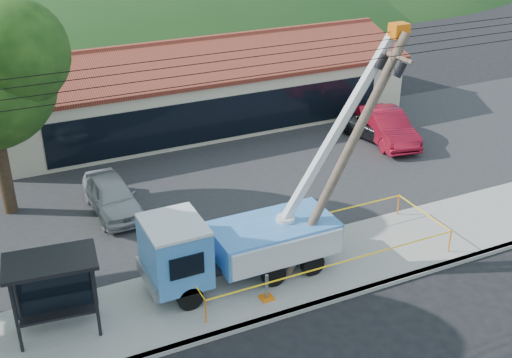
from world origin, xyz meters
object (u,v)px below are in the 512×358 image
object	(u,v)px
car_silver	(114,213)
car_red	(385,143)
car_dark	(380,141)
bus_shelter	(52,276)
utility_truck	(236,241)
leaning_pole	(351,146)

from	to	relation	value
car_silver	car_red	bearing A→B (deg)	3.48
car_silver	car_dark	world-z (taller)	car_silver
car_dark	bus_shelter	bearing A→B (deg)	-168.85
bus_shelter	car_dark	xyz separation A→B (m)	(17.93, 8.34, -2.05)
utility_truck	bus_shelter	size ratio (longest dim) A/B	3.27
leaning_pole	car_silver	size ratio (longest dim) A/B	1.91
utility_truck	car_red	size ratio (longest dim) A/B	1.88
leaning_pole	bus_shelter	xyz separation A→B (m)	(-10.03, 0.45, -2.56)
utility_truck	car_red	bearing A→B (deg)	33.53
utility_truck	bus_shelter	distance (m)	6.09
leaning_pole	utility_truck	bearing A→B (deg)	171.50
utility_truck	car_silver	xyz separation A→B (m)	(-2.72, 6.53, -1.60)
car_silver	car_red	xyz separation A→B (m)	(14.67, 1.38, 0.00)
leaning_pole	car_silver	distance (m)	10.81
car_red	leaning_pole	bearing A→B (deg)	-122.29
utility_truck	car_silver	bearing A→B (deg)	112.62
utility_truck	leaning_pole	distance (m)	5.02
bus_shelter	car_silver	xyz separation A→B (m)	(3.35, 6.68, -2.05)
leaning_pole	bus_shelter	size ratio (longest dim) A/B	2.87
utility_truck	car_dark	distance (m)	14.51
utility_truck	car_silver	world-z (taller)	utility_truck
utility_truck	leaning_pole	size ratio (longest dim) A/B	1.14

